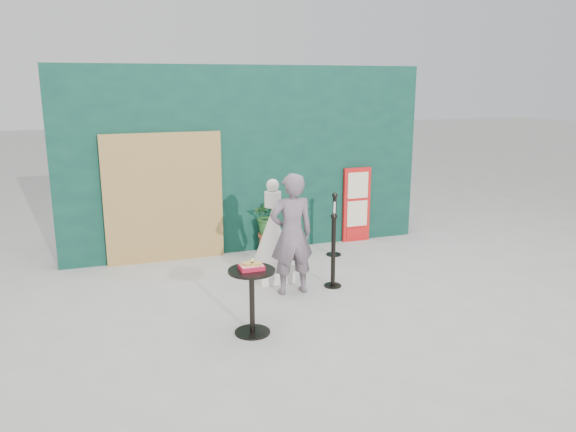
# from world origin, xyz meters

# --- Properties ---
(ground) EXTENTS (60.00, 60.00, 0.00)m
(ground) POSITION_xyz_m (0.00, 0.00, 0.00)
(ground) COLOR #ADAAA5
(ground) RESTS_ON ground
(back_wall) EXTENTS (6.00, 0.30, 3.00)m
(back_wall) POSITION_xyz_m (0.00, 3.15, 1.50)
(back_wall) COLOR #0A3129
(back_wall) RESTS_ON ground
(bamboo_fence) EXTENTS (1.80, 0.08, 2.00)m
(bamboo_fence) POSITION_xyz_m (-1.40, 2.94, 1.00)
(bamboo_fence) COLOR tan
(bamboo_fence) RESTS_ON ground
(woman) EXTENTS (0.59, 0.39, 1.61)m
(woman) POSITION_xyz_m (-0.03, 0.98, 0.81)
(woman) COLOR slate
(woman) RESTS_ON ground
(menu_board) EXTENTS (0.50, 0.07, 1.30)m
(menu_board) POSITION_xyz_m (1.90, 2.95, 0.65)
(menu_board) COLOR red
(menu_board) RESTS_ON ground
(statue) EXTENTS (0.57, 0.57, 1.45)m
(statue) POSITION_xyz_m (-0.10, 1.54, 0.59)
(statue) COLOR silver
(statue) RESTS_ON ground
(cafe_table) EXTENTS (0.52, 0.52, 0.75)m
(cafe_table) POSITION_xyz_m (-0.87, -0.04, 0.50)
(cafe_table) COLOR black
(cafe_table) RESTS_ON ground
(food_basket) EXTENTS (0.26, 0.19, 0.11)m
(food_basket) POSITION_xyz_m (-0.86, -0.03, 0.79)
(food_basket) COLOR red
(food_basket) RESTS_ON cafe_table
(planter) EXTENTS (0.55, 0.48, 0.94)m
(planter) POSITION_xyz_m (0.24, 2.79, 0.54)
(planter) COLOR brown
(planter) RESTS_ON ground
(stanchion_barrier) EXTENTS (0.84, 1.54, 1.03)m
(stanchion_barrier) POSITION_xyz_m (0.88, 1.66, 0.49)
(stanchion_barrier) COLOR black
(stanchion_barrier) RESTS_ON ground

